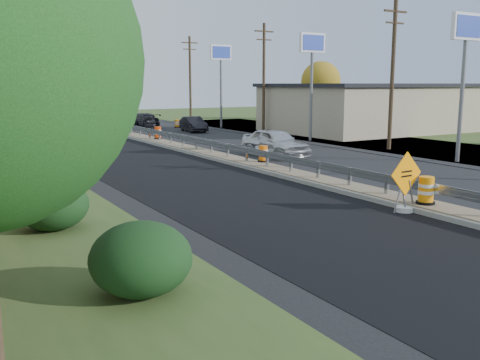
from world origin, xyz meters
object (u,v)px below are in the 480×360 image
car_dark_mid (193,124)px  car_dark_far (142,120)px  car_silver (275,142)px  barrel_median_near (426,191)px  barrel_median_far (158,133)px  barrel_median_mid (263,154)px  caution_sign (405,197)px  barrel_shoulder_far (177,124)px

car_dark_mid → car_dark_far: car_dark_far is taller
car_silver → car_dark_far: car_silver is taller
barrel_median_near → car_silver: (3.38, 13.95, 0.15)m
barrel_median_far → car_dark_mid: car_dark_mid is taller
barrel_median_mid → car_dark_mid: (5.77, 20.34, 0.04)m
car_silver → caution_sign: bearing=-110.5°
caution_sign → barrel_shoulder_far: 37.26m
barrel_median_near → barrel_median_far: (0.50, 25.13, -0.02)m
barrel_median_mid → car_dark_far: size_ratio=0.17×
caution_sign → car_dark_mid: bearing=73.5°
car_dark_far → car_dark_mid: bearing=111.1°
barrel_median_far → car_silver: bearing=-75.6°
barrel_median_mid → barrel_median_far: size_ratio=0.95×
barrel_median_mid → car_dark_mid: bearing=74.2°
barrel_shoulder_far → car_dark_far: (-3.25, 0.95, 0.36)m
barrel_shoulder_far → caution_sign: bearing=-102.2°
barrel_median_far → barrel_shoulder_far: bearing=60.0°
barrel_median_near → barrel_median_mid: size_ratio=1.11×
car_silver → car_dark_far: 23.64m
car_dark_mid → car_dark_far: (-2.58, 6.12, 0.06)m
barrel_median_far → caution_sign: bearing=-92.9°
car_dark_mid → car_dark_far: bearing=119.8°
car_silver → car_dark_mid: size_ratio=1.18×
barrel_median_near → barrel_shoulder_far: bearing=79.0°
barrel_shoulder_far → car_silver: bearing=-99.4°
barrel_median_near → barrel_median_mid: (0.69, 11.12, -0.04)m
caution_sign → barrel_shoulder_far: caution_sign is taller
caution_sign → car_dark_far: 37.66m
car_silver → barrel_median_near: bearing=-107.4°
caution_sign → barrel_median_near: (0.76, -0.21, 0.16)m
barrel_median_far → car_silver: size_ratio=0.18×
caution_sign → barrel_shoulder_far: (7.90, 36.41, -0.14)m
barrel_median_far → barrel_shoulder_far: barrel_median_far is taller
barrel_shoulder_far → barrel_median_near: bearing=-101.0°
caution_sign → barrel_median_far: (1.26, 24.91, 0.14)m
barrel_median_mid → caution_sign: bearing=-97.6°
barrel_median_near → barrel_median_far: 25.13m
barrel_median_far → car_dark_far: bearing=74.8°
car_silver → barrel_shoulder_far: bearing=76.8°
barrel_median_mid → barrel_median_far: (-0.19, 14.01, 0.02)m
caution_sign → barrel_median_far: 24.95m
barrel_median_mid → car_dark_far: (3.20, 26.46, 0.10)m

